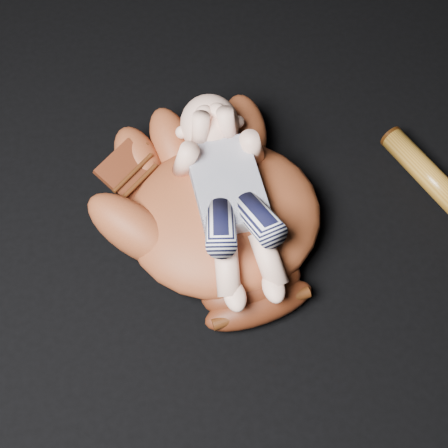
% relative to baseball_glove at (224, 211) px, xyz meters
% --- Properties ---
extents(baseball_glove, '(0.54, 0.58, 0.15)m').
position_rel_baseball_glove_xyz_m(baseball_glove, '(0.00, 0.00, 0.00)').
color(baseball_glove, maroon).
rests_on(baseball_glove, ground).
extents(newborn_baby, '(0.23, 0.42, 0.16)m').
position_rel_baseball_glove_xyz_m(newborn_baby, '(0.01, -0.01, 0.06)').
color(newborn_baby, beige).
rests_on(newborn_baby, baseball_glove).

